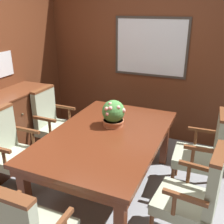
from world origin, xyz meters
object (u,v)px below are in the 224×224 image
at_px(chair_right_near, 195,196).
at_px(chair_left_near, 12,149).
at_px(sideboard_cabinet, 11,129).
at_px(dining_table, 107,140).
at_px(chair_right_far, 205,151).
at_px(potted_plant, 113,114).
at_px(chair_left_far, 53,121).

xyz_separation_m(chair_right_near, chair_left_near, (-2.03, -0.00, 0.00)).
bearing_deg(sideboard_cabinet, chair_right_near, -10.56).
xyz_separation_m(dining_table, chair_right_far, (1.03, 0.40, -0.11)).
distance_m(chair_right_far, chair_left_near, 2.20).
relative_size(chair_right_near, potted_plant, 3.20).
bearing_deg(sideboard_cabinet, chair_right_far, 8.36).
bearing_deg(chair_right_near, chair_left_near, -84.34).
bearing_deg(sideboard_cabinet, chair_left_far, 40.51).
bearing_deg(chair_right_near, dining_table, -106.82).
bearing_deg(chair_left_near, chair_right_near, -91.21).
xyz_separation_m(chair_right_near, sideboard_cabinet, (-2.47, 0.46, -0.04)).
distance_m(chair_left_near, potted_plant, 1.23).
xyz_separation_m(chair_right_near, potted_plant, (-1.04, 0.64, 0.35)).
bearing_deg(potted_plant, dining_table, -86.87).
height_order(dining_table, chair_left_near, chair_left_near).
distance_m(chair_right_far, chair_left_far, 2.05).
bearing_deg(sideboard_cabinet, chair_left_near, -45.96).
height_order(chair_left_near, sideboard_cabinet, chair_left_near).
relative_size(chair_right_near, chair_left_near, 1.00).
height_order(dining_table, sideboard_cabinet, sideboard_cabinet).
distance_m(chair_left_far, chair_left_near, 0.83).
xyz_separation_m(chair_right_far, chair_left_far, (-2.05, 0.00, 0.00)).
distance_m(chair_left_far, sideboard_cabinet, 0.57).
bearing_deg(dining_table, chair_right_near, -22.42).
relative_size(chair_left_near, potted_plant, 3.20).
distance_m(chair_right_near, sideboard_cabinet, 2.52).
bearing_deg(chair_left_near, chair_right_far, -69.12).
relative_size(dining_table, chair_left_far, 1.84).
xyz_separation_m(dining_table, sideboard_cabinet, (-1.45, 0.04, -0.15)).
bearing_deg(sideboard_cabinet, dining_table, -1.50).
bearing_deg(chair_left_far, dining_table, -111.40).
xyz_separation_m(chair_right_far, sideboard_cabinet, (-2.48, -0.36, -0.04)).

